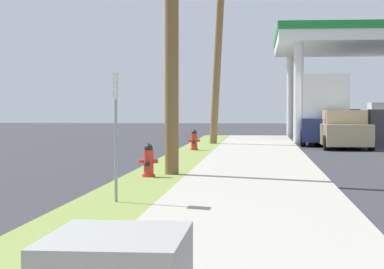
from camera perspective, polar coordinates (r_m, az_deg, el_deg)
name	(u,v)px	position (r m, az deg, el deg)	size (l,w,h in m)	color
fire_hydrant_second	(149,162)	(16.98, -3.28, -2.10)	(0.42, 0.38, 0.74)	red
fire_hydrant_third	(194,141)	(27.72, 0.17, -0.51)	(0.42, 0.37, 0.74)	red
utility_pole_background	(219,24)	(32.95, 2.07, 8.28)	(1.40, 0.88, 10.11)	olive
street_sign_post	(116,109)	(12.44, -5.75, 1.88)	(0.05, 0.36, 2.12)	gray
car_tan_by_near_pump	(343,131)	(31.70, 11.31, 0.27)	(2.02, 4.54, 1.57)	tan
car_black_by_far_pump	(326,127)	(38.66, 10.01, 0.58)	(2.18, 4.60, 1.57)	black
truck_white_at_forecourt	(383,121)	(46.13, 14.19, 1.01)	(2.21, 5.43, 1.97)	white
truck_navy_on_apron	(326,112)	(35.17, 10.07, 1.69)	(2.66, 6.55, 3.11)	navy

